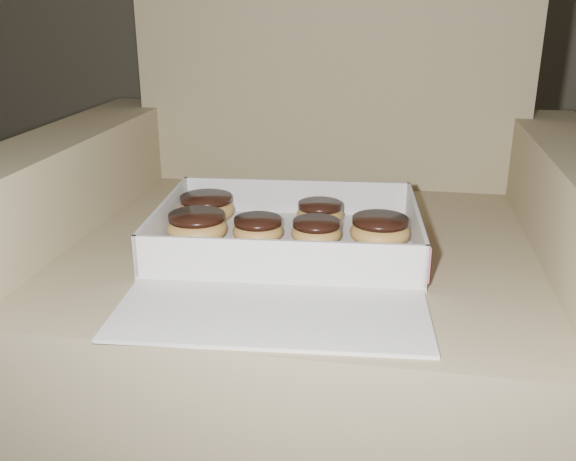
# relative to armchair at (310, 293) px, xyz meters

# --- Properties ---
(armchair) EXTENTS (1.00, 0.84, 1.04)m
(armchair) POSITION_rel_armchair_xyz_m (0.00, 0.00, 0.00)
(armchair) COLOR #847654
(armchair) RESTS_ON floor
(bakery_box) EXTENTS (0.44, 0.51, 0.07)m
(bakery_box) POSITION_rel_armchair_xyz_m (-0.01, -0.16, 0.15)
(bakery_box) COLOR silver
(bakery_box) RESTS_ON armchair
(donut_a) EXTENTS (0.08, 0.08, 0.04)m
(donut_a) POSITION_rel_armchair_xyz_m (0.02, -0.12, 0.17)
(donut_a) COLOR #BA8A41
(donut_a) RESTS_ON bakery_box
(donut_b) EXTENTS (0.08, 0.08, 0.04)m
(donut_b) POSITION_rel_armchair_xyz_m (0.02, -0.03, 0.17)
(donut_b) COLOR #BA8A41
(donut_b) RESTS_ON bakery_box
(donut_c) EXTENTS (0.08, 0.08, 0.04)m
(donut_c) POSITION_rel_armchair_xyz_m (-0.07, -0.13, 0.17)
(donut_c) COLOR #BA8A41
(donut_c) RESTS_ON bakery_box
(donut_d) EXTENTS (0.10, 0.10, 0.05)m
(donut_d) POSITION_rel_armchair_xyz_m (-0.18, -0.05, 0.17)
(donut_d) COLOR #BA8A41
(donut_d) RESTS_ON bakery_box
(donut_e) EXTENTS (0.10, 0.10, 0.05)m
(donut_e) POSITION_rel_armchair_xyz_m (-0.16, -0.14, 0.17)
(donut_e) COLOR #BA8A41
(donut_e) RESTS_ON bakery_box
(donut_f) EXTENTS (0.09, 0.09, 0.05)m
(donut_f) POSITION_rel_armchair_xyz_m (0.12, -0.11, 0.17)
(donut_f) COLOR #BA8A41
(donut_f) RESTS_ON bakery_box
(crumb_a) EXTENTS (0.01, 0.01, 0.00)m
(crumb_a) POSITION_rel_armchair_xyz_m (-0.13, -0.21, 0.15)
(crumb_a) COLOR black
(crumb_a) RESTS_ON bakery_box
(crumb_b) EXTENTS (0.01, 0.01, 0.00)m
(crumb_b) POSITION_rel_armchair_xyz_m (-0.03, -0.14, 0.15)
(crumb_b) COLOR black
(crumb_b) RESTS_ON bakery_box
(crumb_c) EXTENTS (0.01, 0.01, 0.00)m
(crumb_c) POSITION_rel_armchair_xyz_m (0.18, -0.24, 0.15)
(crumb_c) COLOR black
(crumb_c) RESTS_ON bakery_box
(crumb_d) EXTENTS (0.01, 0.01, 0.00)m
(crumb_d) POSITION_rel_armchair_xyz_m (0.09, -0.18, 0.15)
(crumb_d) COLOR black
(crumb_d) RESTS_ON bakery_box
(crumb_e) EXTENTS (0.01, 0.01, 0.00)m
(crumb_e) POSITION_rel_armchair_xyz_m (-0.19, -0.20, 0.15)
(crumb_e) COLOR black
(crumb_e) RESTS_ON bakery_box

